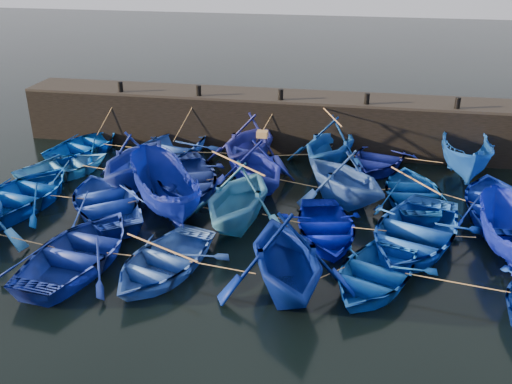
% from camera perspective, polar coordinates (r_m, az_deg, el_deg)
% --- Properties ---
extents(ground, '(120.00, 120.00, 0.00)m').
position_cam_1_polar(ground, '(19.53, -1.72, -5.72)').
color(ground, black).
rests_on(ground, ground).
extents(quay_wall, '(26.00, 2.50, 2.50)m').
position_cam_1_polar(quay_wall, '(28.53, 2.69, 7.03)').
color(quay_wall, black).
rests_on(quay_wall, ground).
extents(quay_top, '(26.00, 2.50, 0.12)m').
position_cam_1_polar(quay_top, '(28.16, 2.75, 9.57)').
color(quay_top, black).
rests_on(quay_top, quay_wall).
extents(bollard_0, '(0.24, 0.24, 0.50)m').
position_cam_1_polar(bollard_0, '(29.38, -13.40, 10.20)').
color(bollard_0, black).
rests_on(bollard_0, quay_top).
extents(bollard_1, '(0.24, 0.24, 0.50)m').
position_cam_1_polar(bollard_1, '(28.04, -5.75, 10.06)').
color(bollard_1, black).
rests_on(bollard_1, quay_top).
extents(bollard_2, '(0.24, 0.24, 0.50)m').
position_cam_1_polar(bollard_2, '(27.22, 2.49, 9.72)').
color(bollard_2, black).
rests_on(bollard_2, quay_top).
extents(bollard_3, '(0.24, 0.24, 0.50)m').
position_cam_1_polar(bollard_3, '(26.98, 11.04, 9.15)').
color(bollard_3, black).
rests_on(bollard_3, quay_top).
extents(bollard_4, '(0.24, 0.24, 0.50)m').
position_cam_1_polar(bollard_4, '(27.33, 19.52, 8.39)').
color(bollard_4, black).
rests_on(bollard_4, quay_top).
extents(boat_0, '(4.30, 5.13, 0.91)m').
position_cam_1_polar(boat_0, '(28.86, -16.59, 4.55)').
color(boat_0, '#00399D').
rests_on(boat_0, ground).
extents(boat_1, '(5.25, 6.39, 1.15)m').
position_cam_1_polar(boat_1, '(26.99, -9.07, 4.19)').
color(boat_1, '#1B3EA0').
rests_on(boat_1, ground).
extents(boat_2, '(4.76, 5.27, 2.43)m').
position_cam_1_polar(boat_2, '(25.92, -0.70, 5.14)').
color(boat_2, navy).
rests_on(boat_2, ground).
extents(boat_3, '(5.16, 5.54, 2.38)m').
position_cam_1_polar(boat_3, '(26.02, 7.44, 4.94)').
color(boat_3, '#0E4092').
rests_on(boat_3, ground).
extents(boat_4, '(4.39, 5.30, 0.95)m').
position_cam_1_polar(boat_4, '(26.60, 12.20, 3.38)').
color(boat_4, navy).
rests_on(boat_4, ground).
extents(boat_5, '(2.20, 5.39, 2.06)m').
position_cam_1_polar(boat_5, '(26.51, 20.26, 3.59)').
color(boat_5, '#1048B8').
rests_on(boat_5, ground).
extents(boat_6, '(4.93, 5.11, 0.86)m').
position_cam_1_polar(boat_6, '(26.49, -18.66, 2.42)').
color(boat_6, blue).
rests_on(boat_6, ground).
extents(boat_7, '(4.65, 5.18, 2.43)m').
position_cam_1_polar(boat_7, '(24.46, -12.00, 3.36)').
color(boat_7, navy).
rests_on(boat_7, ground).
extents(boat_8, '(5.63, 6.45, 1.12)m').
position_cam_1_polar(boat_8, '(23.75, -7.05, 1.36)').
color(boat_8, '#283FA3').
rests_on(boat_8, ground).
extents(boat_9, '(5.70, 5.84, 2.34)m').
position_cam_1_polar(boat_9, '(23.45, -0.11, 2.86)').
color(boat_9, '#1723A0').
rests_on(boat_9, ground).
extents(boat_10, '(5.80, 5.82, 2.32)m').
position_cam_1_polar(boat_10, '(22.57, 8.86, 1.64)').
color(boat_10, '#254B98').
rests_on(boat_10, ground).
extents(boat_11, '(3.73, 4.94, 0.97)m').
position_cam_1_polar(boat_11, '(23.35, 15.46, -0.00)').
color(boat_11, navy).
rests_on(boat_11, ground).
extents(boat_12, '(3.92, 5.46, 1.13)m').
position_cam_1_polar(boat_12, '(23.14, 23.25, -1.21)').
color(boat_12, '#0A26AB').
rests_on(boat_12, ground).
extents(boat_13, '(4.50, 5.70, 1.07)m').
position_cam_1_polar(boat_13, '(24.03, -22.16, -0.14)').
color(boat_13, '#00338E').
rests_on(boat_13, ground).
extents(boat_14, '(6.02, 6.30, 1.06)m').
position_cam_1_polar(boat_14, '(22.37, -14.74, -0.90)').
color(boat_14, '#1634A3').
rests_on(boat_14, ground).
extents(boat_15, '(4.69, 5.50, 2.06)m').
position_cam_1_polar(boat_15, '(21.65, -9.24, 0.20)').
color(boat_15, navy).
rests_on(boat_15, ground).
extents(boat_16, '(4.69, 5.22, 2.44)m').
position_cam_1_polar(boat_16, '(20.48, -1.83, -0.34)').
color(boat_16, teal).
rests_on(boat_16, ground).
extents(boat_17, '(3.93, 4.86, 0.89)m').
position_cam_1_polar(boat_17, '(20.06, 6.96, -3.57)').
color(boat_17, '#000B9D').
rests_on(boat_17, ground).
extents(boat_18, '(5.64, 6.63, 1.17)m').
position_cam_1_polar(boat_18, '(20.06, 15.50, -3.91)').
color(boat_18, '#0F41B7').
rests_on(boat_18, ground).
extents(boat_19, '(1.74, 4.37, 1.67)m').
position_cam_1_polar(boat_19, '(20.54, 23.72, -3.70)').
color(boat_19, '#0A199F').
rests_on(boat_19, ground).
extents(boat_21, '(4.38, 5.66, 1.08)m').
position_cam_1_polar(boat_21, '(19.22, -17.14, -5.61)').
color(boat_21, navy).
rests_on(boat_21, ground).
extents(boat_22, '(4.31, 5.20, 0.93)m').
position_cam_1_polar(boat_22, '(18.20, -9.36, -6.83)').
color(boat_22, blue).
rests_on(boat_22, ground).
extents(boat_23, '(5.47, 5.87, 2.51)m').
position_cam_1_polar(boat_23, '(16.71, 3.02, -6.43)').
color(boat_23, navy).
rests_on(boat_23, ground).
extents(boat_24, '(4.55, 5.26, 0.91)m').
position_cam_1_polar(boat_24, '(17.76, 11.74, -7.93)').
color(boat_24, blue).
rests_on(boat_24, ground).
extents(wooden_crate, '(0.43, 0.40, 0.25)m').
position_cam_1_polar(wooden_crate, '(22.95, 0.63, 5.81)').
color(wooden_crate, '#9C7844').
rests_on(wooden_crate, boat_9).
extents(mooring_ropes, '(17.63, 11.89, 2.10)m').
position_cam_1_polar(mooring_ropes, '(23.40, 0.65, 2.00)').
color(mooring_ropes, tan).
rests_on(mooring_ropes, ground).
extents(loose_oars, '(10.33, 12.07, 1.57)m').
position_cam_1_polar(loose_oars, '(21.33, 4.03, 2.10)').
color(loose_oars, '#99724C').
rests_on(loose_oars, ground).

